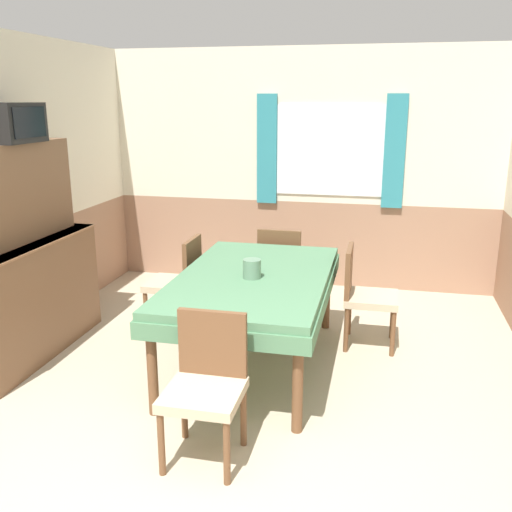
% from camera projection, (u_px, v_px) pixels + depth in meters
% --- Properties ---
extents(wall_back, '(4.66, 0.10, 2.60)m').
position_uv_depth(wall_back, '(302.00, 169.00, 6.28)').
color(wall_back, silver).
rests_on(wall_back, ground_plane).
extents(wall_left, '(0.05, 4.66, 2.60)m').
position_uv_depth(wall_left, '(5.00, 194.00, 4.71)').
color(wall_left, silver).
rests_on(wall_left, ground_plane).
extents(dining_table, '(1.16, 1.96, 0.75)m').
position_uv_depth(dining_table, '(253.00, 287.00, 4.42)').
color(dining_table, '#4C7A56').
rests_on(dining_table, ground_plane).
extents(chair_head_window, '(0.44, 0.44, 0.86)m').
position_uv_depth(chair_head_window, '(281.00, 266.00, 5.62)').
color(chair_head_window, brown).
rests_on(chair_head_window, ground_plane).
extents(chair_left_far, '(0.44, 0.44, 0.86)m').
position_uv_depth(chair_left_far, '(179.00, 279.00, 5.19)').
color(chair_left_far, brown).
rests_on(chair_left_far, ground_plane).
extents(chair_right_far, '(0.44, 0.44, 0.86)m').
position_uv_depth(chair_right_far, '(364.00, 292.00, 4.84)').
color(chair_right_far, brown).
rests_on(chair_right_far, ground_plane).
extents(chair_head_near, '(0.44, 0.44, 0.86)m').
position_uv_depth(chair_head_near, '(206.00, 382.00, 3.31)').
color(chair_head_near, brown).
rests_on(chair_head_near, ground_plane).
extents(sideboard, '(0.46, 1.54, 1.73)m').
position_uv_depth(sideboard, '(24.00, 269.00, 4.60)').
color(sideboard, brown).
rests_on(sideboard, ground_plane).
extents(tv, '(0.29, 0.49, 0.30)m').
position_uv_depth(tv, '(13.00, 123.00, 4.36)').
color(tv, black).
rests_on(tv, sideboard).
extents(vase, '(0.14, 0.14, 0.14)m').
position_uv_depth(vase, '(252.00, 269.00, 4.29)').
color(vase, slate).
rests_on(vase, dining_table).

